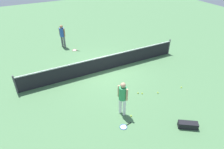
# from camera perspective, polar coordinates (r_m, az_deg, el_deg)

# --- Properties ---
(ground_plane) EXTENTS (40.00, 40.00, 0.00)m
(ground_plane) POSITION_cam_1_polar(r_m,az_deg,el_deg) (12.32, -2.14, 1.23)
(ground_plane) COLOR #4C7A4C
(court_net) EXTENTS (10.09, 0.09, 1.07)m
(court_net) POSITION_cam_1_polar(r_m,az_deg,el_deg) (12.07, -2.19, 3.25)
(court_net) COLOR #4C4C51
(court_net) RESTS_ON ground_plane
(player_near_side) EXTENTS (0.45, 0.51, 1.70)m
(player_near_side) POSITION_cam_1_polar(r_m,az_deg,el_deg) (8.65, 3.06, -6.17)
(player_near_side) COLOR white
(player_near_side) RESTS_ON ground_plane
(player_far_side) EXTENTS (0.48, 0.48, 1.70)m
(player_far_side) POSITION_cam_1_polar(r_m,az_deg,el_deg) (15.36, -14.01, 11.08)
(player_far_side) COLOR #595960
(player_far_side) RESTS_ON ground_plane
(tennis_racket_near_player) EXTENTS (0.60, 0.36, 0.03)m
(tennis_racket_near_player) POSITION_cam_1_polar(r_m,az_deg,el_deg) (8.74, 3.43, -14.64)
(tennis_racket_near_player) COLOR blue
(tennis_racket_near_player) RESTS_ON ground_plane
(tennis_racket_far_player) EXTENTS (0.51, 0.55, 0.03)m
(tennis_racket_far_player) POSITION_cam_1_polar(r_m,az_deg,el_deg) (15.02, -10.57, 6.84)
(tennis_racket_far_player) COLOR red
(tennis_racket_far_player) RESTS_ON ground_plane
(tennis_ball_near_player) EXTENTS (0.07, 0.07, 0.07)m
(tennis_ball_near_player) POSITION_cam_1_polar(r_m,az_deg,el_deg) (10.47, 7.44, -5.29)
(tennis_ball_near_player) COLOR #C6E033
(tennis_ball_near_player) RESTS_ON ground_plane
(tennis_ball_by_net) EXTENTS (0.07, 0.07, 0.07)m
(tennis_ball_by_net) POSITION_cam_1_polar(r_m,az_deg,el_deg) (10.68, 12.97, -5.09)
(tennis_ball_by_net) COLOR #C6E033
(tennis_ball_by_net) RESTS_ON ground_plane
(tennis_ball_midcourt) EXTENTS (0.07, 0.07, 0.07)m
(tennis_ball_midcourt) POSITION_cam_1_polar(r_m,az_deg,el_deg) (10.48, 8.60, -5.34)
(tennis_ball_midcourt) COLOR #C6E033
(tennis_ball_midcourt) RESTS_ON ground_plane
(tennis_ball_baseline) EXTENTS (0.07, 0.07, 0.07)m
(tennis_ball_baseline) POSITION_cam_1_polar(r_m,az_deg,el_deg) (9.17, 5.47, -11.70)
(tennis_ball_baseline) COLOR #C6E033
(tennis_ball_baseline) RESTS_ON ground_plane
(tennis_ball_stray_left) EXTENTS (0.07, 0.07, 0.07)m
(tennis_ball_stray_left) POSITION_cam_1_polar(r_m,az_deg,el_deg) (11.41, 19.19, -3.48)
(tennis_ball_stray_left) COLOR #C6E033
(tennis_ball_stray_left) RESTS_ON ground_plane
(equipment_bag) EXTENTS (0.82, 0.68, 0.28)m
(equipment_bag) POSITION_cam_1_polar(r_m,az_deg,el_deg) (9.19, 21.07, -13.33)
(equipment_bag) COLOR black
(equipment_bag) RESTS_ON ground_plane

